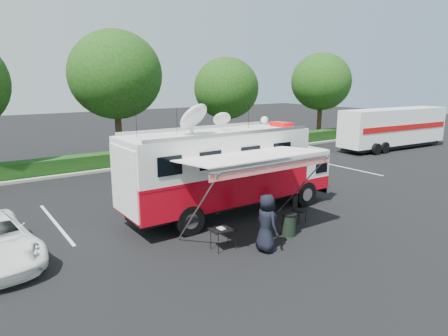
% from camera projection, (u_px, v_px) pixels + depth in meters
% --- Properties ---
extents(ground_plane, '(120.00, 120.00, 0.00)m').
position_uv_depth(ground_plane, '(231.00, 213.00, 17.24)').
color(ground_plane, black).
rests_on(ground_plane, ground).
extents(back_border, '(60.00, 6.14, 8.87)m').
position_uv_depth(back_border, '(133.00, 89.00, 27.11)').
color(back_border, '#9E998E').
rests_on(back_border, ground_plane).
extents(stall_lines, '(24.12, 5.50, 0.01)m').
position_uv_depth(stall_lines, '(186.00, 198.00, 19.35)').
color(stall_lines, silver).
rests_on(stall_lines, ground_plane).
extents(command_truck, '(9.52, 2.62, 4.57)m').
position_uv_depth(command_truck, '(229.00, 169.00, 16.77)').
color(command_truck, black).
rests_on(command_truck, ground_plane).
extents(awning, '(5.20, 2.68, 3.14)m').
position_uv_depth(awning, '(255.00, 158.00, 13.90)').
color(awning, silver).
rests_on(awning, ground_plane).
extents(person, '(0.68, 1.00, 1.97)m').
position_uv_depth(person, '(266.00, 251.00, 13.43)').
color(person, black).
rests_on(person, ground_plane).
extents(folding_table, '(0.93, 0.71, 0.74)m').
position_uv_depth(folding_table, '(223.00, 230.00, 13.41)').
color(folding_table, black).
rests_on(folding_table, ground_plane).
extents(folding_chair, '(0.65, 0.69, 1.03)m').
position_uv_depth(folding_chair, '(297.00, 207.00, 16.10)').
color(folding_chair, black).
rests_on(folding_chair, ground_plane).
extents(trash_bin, '(0.56, 0.56, 0.84)m').
position_uv_depth(trash_bin, '(289.00, 224.00, 14.68)').
color(trash_bin, black).
rests_on(trash_bin, ground_plane).
extents(semi_trailer, '(10.88, 3.07, 3.31)m').
position_uv_depth(semi_trailer, '(393.00, 128.00, 32.97)').
color(semi_trailer, white).
rests_on(semi_trailer, ground_plane).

